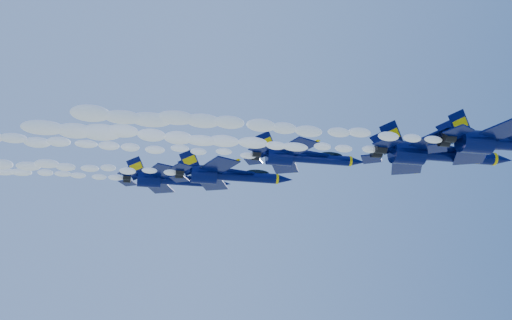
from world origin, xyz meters
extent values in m
ellipsoid|color=#03093C|center=(11.68, -11.44, 151.13)|extent=(1.52, 2.63, 6.23)
cube|color=#03093C|center=(13.43, -15.33, 151.18)|extent=(5.22, 6.19, 0.18)
cube|color=#03093C|center=(13.43, -7.54, 151.18)|extent=(5.22, 6.19, 0.18)
cube|color=#FDD100|center=(14.79, -7.54, 151.27)|extent=(2.35, 4.87, 0.10)
cube|color=#03093C|center=(9.53, -12.46, 152.64)|extent=(3.17, 1.00, 3.41)
cube|color=#03093C|center=(9.53, -10.41, 152.64)|extent=(3.17, 1.00, 3.41)
cylinder|color=black|center=(8.27, -12.07, 151.08)|extent=(1.17, 1.07, 1.07)
cylinder|color=black|center=(8.27, -10.80, 151.08)|extent=(1.17, 1.07, 1.07)
cube|color=#FDD100|center=(14.89, -11.44, 151.94)|extent=(10.71, 0.34, 0.08)
ellipsoid|color=white|center=(-12.08, -11.44, 150.87)|extent=(39.73, 1.76, 1.59)
cylinder|color=#03093C|center=(13.26, -5.04, 152.09)|extent=(9.45, 1.57, 1.57)
ellipsoid|color=#03093C|center=(6.65, -5.04, 152.04)|extent=(1.64, 2.83, 6.72)
cone|color=#03093C|center=(19.35, -5.04, 152.09)|extent=(2.73, 1.57, 1.57)
cylinder|color=#FDD100|center=(18.09, -5.04, 152.09)|extent=(0.37, 1.64, 1.64)
ellipsoid|color=black|center=(15.05, -5.04, 152.88)|extent=(3.78, 1.23, 1.04)
cube|color=#FDD100|center=(15.05, -5.04, 152.56)|extent=(4.41, 1.05, 0.19)
cube|color=#03093C|center=(8.54, -9.24, 152.09)|extent=(5.63, 6.67, 0.19)
cube|color=#03093C|center=(8.54, -0.84, 152.09)|extent=(5.63, 6.67, 0.19)
cube|color=#FDD100|center=(10.01, -9.24, 152.20)|extent=(2.53, 5.26, 0.10)
cube|color=#FDD100|center=(10.01, -0.84, 152.20)|extent=(2.53, 5.26, 0.10)
cube|color=#03093C|center=(4.34, -6.14, 153.67)|extent=(3.42, 1.08, 3.68)
cube|color=#03093C|center=(4.34, -3.94, 153.67)|extent=(3.42, 1.08, 3.68)
cylinder|color=black|center=(2.97, -5.72, 151.99)|extent=(1.26, 1.15, 1.15)
cylinder|color=black|center=(2.97, -4.36, 151.99)|extent=(1.26, 1.15, 1.15)
cube|color=#FDD100|center=(10.11, -5.04, 152.91)|extent=(11.55, 0.37, 0.08)
ellipsoid|color=white|center=(-17.42, -5.04, 151.78)|extent=(39.73, 1.90, 1.71)
cylinder|color=#03093C|center=(-2.07, 1.99, 153.35)|extent=(7.87, 1.31, 1.31)
ellipsoid|color=#03093C|center=(-7.58, 1.99, 153.30)|extent=(1.36, 2.36, 5.59)
cone|color=#03093C|center=(3.00, 1.99, 153.35)|extent=(2.27, 1.31, 1.31)
cylinder|color=#FDD100|center=(1.95, 1.99, 153.35)|extent=(0.31, 1.36, 1.36)
ellipsoid|color=black|center=(-0.59, 1.99, 154.00)|extent=(3.15, 1.02, 0.87)
cube|color=#FDD100|center=(-0.59, 1.99, 153.74)|extent=(3.67, 0.87, 0.16)
cube|color=#03093C|center=(-6.01, -1.51, 153.35)|extent=(4.69, 5.55, 0.16)
cube|color=#03093C|center=(-6.01, 5.49, 153.35)|extent=(4.69, 5.55, 0.16)
cube|color=#FDD100|center=(-4.78, -1.51, 153.43)|extent=(2.11, 4.38, 0.09)
cube|color=#FDD100|center=(-4.78, 5.49, 153.43)|extent=(2.11, 4.38, 0.09)
cube|color=#03093C|center=(-9.50, 1.07, 154.66)|extent=(2.85, 0.90, 3.06)
cube|color=#03093C|center=(-9.50, 2.91, 154.66)|extent=(2.85, 0.90, 3.06)
cylinder|color=black|center=(-10.64, 1.42, 153.26)|extent=(1.05, 0.96, 0.96)
cylinder|color=black|center=(-10.64, 2.56, 153.26)|extent=(1.05, 0.96, 0.96)
cube|color=#FDD100|center=(-4.70, 1.99, 154.03)|extent=(9.61, 0.31, 0.07)
ellipsoid|color=white|center=(-30.94, 1.99, 153.05)|extent=(39.73, 1.58, 1.42)
cylinder|color=#03093C|center=(-9.72, 14.20, 154.77)|extent=(9.04, 1.51, 1.51)
ellipsoid|color=#03093C|center=(-16.05, 14.20, 154.72)|extent=(1.57, 2.71, 6.43)
cone|color=#03093C|center=(-3.90, 14.20, 154.77)|extent=(2.61, 1.51, 1.51)
cylinder|color=#FDD100|center=(-5.10, 14.20, 154.77)|extent=(0.35, 1.57, 1.57)
ellipsoid|color=black|center=(-8.01, 14.20, 155.52)|extent=(3.61, 1.17, 0.99)
cube|color=#FDD100|center=(-8.01, 14.20, 155.22)|extent=(4.22, 1.00, 0.18)
cube|color=#03093C|center=(-14.24, 10.18, 154.77)|extent=(5.38, 6.38, 0.18)
cube|color=#03093C|center=(-14.24, 18.22, 154.77)|extent=(5.38, 6.38, 0.18)
cube|color=#FDD100|center=(-12.83, 10.18, 154.87)|extent=(2.42, 5.03, 0.10)
cube|color=#FDD100|center=(-12.83, 18.22, 154.87)|extent=(2.42, 5.03, 0.10)
cube|color=#03093C|center=(-18.26, 13.15, 156.28)|extent=(3.27, 1.03, 3.52)
cube|color=#03093C|center=(-18.26, 15.25, 156.28)|extent=(3.27, 1.03, 3.52)
cylinder|color=black|center=(-19.56, 13.55, 154.67)|extent=(1.20, 1.10, 1.10)
cylinder|color=black|center=(-19.56, 14.85, 154.67)|extent=(1.20, 1.10, 1.10)
cube|color=#FDD100|center=(-12.73, 14.20, 155.55)|extent=(11.04, 0.35, 0.08)
ellipsoid|color=white|center=(-39.93, 14.20, 154.46)|extent=(39.73, 1.82, 1.64)
cylinder|color=#03093C|center=(-17.74, 22.57, 156.50)|extent=(8.80, 1.47, 1.47)
ellipsoid|color=#03093C|center=(-23.90, 22.57, 156.45)|extent=(1.53, 2.64, 6.26)
cone|color=#03093C|center=(-12.07, 22.57, 156.50)|extent=(2.54, 1.47, 1.47)
cylinder|color=#FDD100|center=(-13.24, 22.57, 156.50)|extent=(0.34, 1.53, 1.53)
ellipsoid|color=black|center=(-16.08, 22.57, 157.23)|extent=(3.52, 1.14, 0.97)
cube|color=#FDD100|center=(-16.08, 22.57, 156.94)|extent=(4.11, 0.98, 0.18)
cube|color=#03093C|center=(-22.14, 18.66, 156.50)|extent=(5.24, 6.22, 0.18)
cube|color=#03093C|center=(-22.14, 26.49, 156.50)|extent=(5.24, 6.22, 0.18)
cube|color=#FDD100|center=(-20.77, 18.66, 156.60)|extent=(2.36, 4.90, 0.10)
cube|color=#FDD100|center=(-20.77, 26.49, 156.60)|extent=(2.36, 4.90, 0.10)
cube|color=#03093C|center=(-26.05, 21.55, 157.97)|extent=(3.19, 1.01, 3.43)
cube|color=#03093C|center=(-26.05, 23.60, 157.97)|extent=(3.19, 1.01, 3.43)
cylinder|color=black|center=(-27.33, 21.94, 156.40)|extent=(1.17, 1.08, 1.08)
cylinder|color=black|center=(-27.33, 23.21, 156.40)|extent=(1.17, 1.08, 1.08)
cube|color=#FDD100|center=(-20.68, 22.57, 157.26)|extent=(10.76, 0.34, 0.08)
camera|label=1|loc=(-23.28, -63.88, 125.47)|focal=40.00mm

